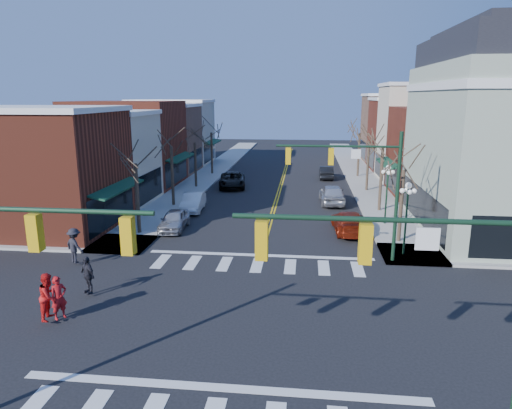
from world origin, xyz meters
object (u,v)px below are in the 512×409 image
(car_right_mid, at_px, (332,194))
(lamppost_midblock, at_px, (387,185))
(car_left_mid, at_px, (193,202))
(car_left_far, at_px, (232,180))
(pedestrian_dark_a, at_px, (88,275))
(pedestrian_dark_b, at_px, (75,246))
(lamppost_corner, at_px, (407,206))
(car_right_near, at_px, (349,222))
(pedestrian_red_a, at_px, (59,298))
(car_left_near, at_px, (174,220))
(pedestrian_red_b, at_px, (49,296))
(car_right_far, at_px, (326,172))

(car_right_mid, bearing_deg, lamppost_midblock, 115.89)
(car_left_mid, distance_m, car_left_far, 10.00)
(pedestrian_dark_a, relative_size, pedestrian_dark_b, 0.91)
(car_left_mid, distance_m, pedestrian_dark_b, 13.00)
(lamppost_corner, relative_size, lamppost_midblock, 1.00)
(car_right_near, height_order, pedestrian_dark_a, pedestrian_dark_a)
(pedestrian_red_a, xyz_separation_m, pedestrian_dark_a, (0.00, 2.48, -0.02))
(car_right_near, bearing_deg, pedestrian_dark_b, 23.66)
(car_left_near, height_order, car_right_mid, car_right_mid)
(car_right_mid, distance_m, pedestrian_red_b, 25.69)
(car_right_near, bearing_deg, pedestrian_red_a, 44.12)
(car_right_near, bearing_deg, car_right_mid, -88.77)
(lamppost_midblock, distance_m, pedestrian_red_b, 22.67)
(lamppost_corner, relative_size, pedestrian_red_b, 2.22)
(pedestrian_red_a, bearing_deg, car_right_near, -6.86)
(car_left_near, distance_m, car_right_near, 11.91)
(lamppost_midblock, bearing_deg, pedestrian_dark_a, -138.89)
(car_left_mid, xyz_separation_m, car_right_mid, (11.20, 3.70, 0.14))
(car_left_mid, height_order, car_left_far, car_left_far)
(car_right_far, relative_size, pedestrian_dark_b, 2.16)
(lamppost_corner, height_order, car_left_near, lamppost_corner)
(car_left_far, xyz_separation_m, pedestrian_dark_a, (-2.50, -26.09, 0.28))
(lamppost_corner, bearing_deg, pedestrian_dark_b, -169.48)
(car_right_mid, relative_size, car_right_far, 1.18)
(car_right_mid, bearing_deg, lamppost_corner, 102.65)
(car_left_near, relative_size, pedestrian_red_b, 2.05)
(car_right_far, height_order, pedestrian_red_a, pedestrian_red_a)
(pedestrian_dark_a, bearing_deg, car_right_far, 104.60)
(pedestrian_dark_b, bearing_deg, lamppost_midblock, -122.86)
(pedestrian_red_a, bearing_deg, lamppost_midblock, -8.57)
(car_right_far, height_order, pedestrian_dark_b, pedestrian_dark_b)
(car_left_mid, distance_m, car_right_mid, 11.79)
(car_right_far, bearing_deg, car_right_mid, 89.50)
(car_right_near, bearing_deg, pedestrian_dark_a, 38.55)
(car_left_near, relative_size, pedestrian_dark_a, 2.26)
(pedestrian_red_b, distance_m, pedestrian_dark_a, 2.57)
(lamppost_corner, xyz_separation_m, car_right_mid, (-3.40, 12.89, -2.12))
(pedestrian_dark_a, bearing_deg, pedestrian_red_a, -54.84)
(pedestrian_red_b, height_order, pedestrian_dark_a, pedestrian_red_b)
(car_left_near, height_order, car_right_far, car_right_far)
(car_left_near, relative_size, pedestrian_red_a, 2.21)
(lamppost_corner, distance_m, lamppost_midblock, 6.50)
(car_left_near, distance_m, car_right_far, 24.15)
(car_right_near, relative_size, pedestrian_red_a, 2.73)
(lamppost_corner, relative_size, car_left_near, 1.08)
(lamppost_midblock, relative_size, pedestrian_red_b, 2.22)
(car_right_far, bearing_deg, car_left_far, 32.25)
(car_right_far, relative_size, pedestrian_dark_a, 2.37)
(lamppost_corner, bearing_deg, lamppost_midblock, 90.00)
(car_right_near, relative_size, pedestrian_dark_a, 2.80)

